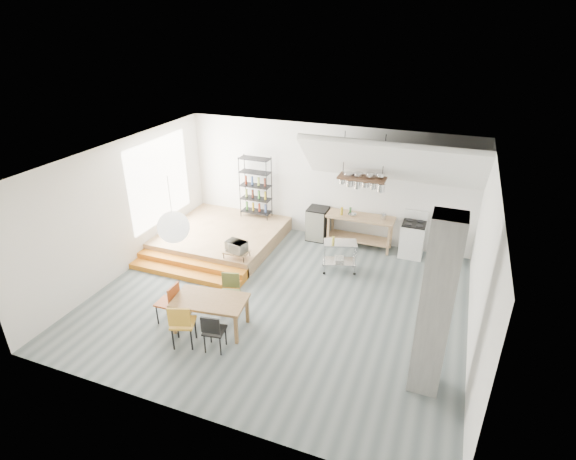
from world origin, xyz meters
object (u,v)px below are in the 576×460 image
at_px(stove, 412,239).
at_px(mini_fridge, 318,224).
at_px(dining_table, 210,302).
at_px(rolling_cart, 340,252).

height_order(stove, mini_fridge, stove).
height_order(dining_table, rolling_cart, rolling_cart).
distance_m(dining_table, mini_fridge, 4.70).
bearing_deg(stove, rolling_cart, -136.68).
distance_m(stove, rolling_cart, 2.14).
bearing_deg(mini_fridge, stove, -0.96).
height_order(rolling_cart, mini_fridge, mini_fridge).
distance_m(dining_table, rolling_cart, 3.61).
xyz_separation_m(stove, dining_table, (-3.37, -4.59, 0.13)).
relative_size(stove, rolling_cart, 1.31).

